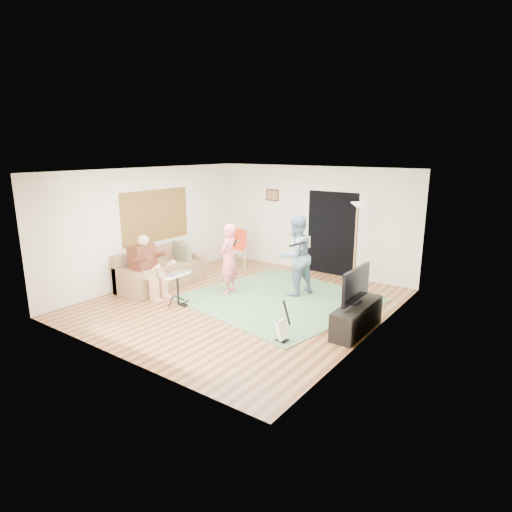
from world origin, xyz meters
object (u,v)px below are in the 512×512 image
at_px(dining_chair, 236,255).
at_px(drum_kit, 178,291).
at_px(guitar_spare, 282,330).
at_px(torchiere_lamp, 356,230).
at_px(singer, 228,259).
at_px(television, 356,285).
at_px(tv_cabinet, 357,318).
at_px(guitarist, 296,256).
at_px(sofa, 159,273).

bearing_deg(dining_chair, drum_kit, -61.99).
xyz_separation_m(guitar_spare, torchiere_lamp, (-0.20, 3.34, 1.14)).
height_order(singer, guitar_spare, singer).
xyz_separation_m(singer, television, (3.07, -0.26, 0.07)).
bearing_deg(singer, television, 69.54).
distance_m(guitar_spare, tv_cabinet, 1.39).
relative_size(singer, television, 1.53).
bearing_deg(guitarist, torchiere_lamp, 162.29).
bearing_deg(drum_kit, tv_cabinet, 14.40).
distance_m(singer, guitarist, 1.47).
bearing_deg(torchiere_lamp, sofa, -146.84).
bearing_deg(torchiere_lamp, television, -66.32).
xyz_separation_m(sofa, dining_chair, (0.54, 2.18, 0.09)).
xyz_separation_m(sofa, drum_kit, (1.29, -0.65, 0.01)).
xyz_separation_m(torchiere_lamp, tv_cabinet, (1.02, -2.22, -1.10)).
xyz_separation_m(sofa, torchiere_lamp, (3.77, 2.47, 1.07)).
height_order(drum_kit, singer, singer).
bearing_deg(sofa, tv_cabinet, 2.97).
relative_size(drum_kit, dining_chair, 0.65).
xyz_separation_m(torchiere_lamp, dining_chair, (-3.23, -0.28, -0.98)).
distance_m(sofa, tv_cabinet, 4.80).
distance_m(drum_kit, tv_cabinet, 3.61).
xyz_separation_m(dining_chair, television, (4.20, -1.94, 0.48)).
distance_m(dining_chair, television, 4.65).
bearing_deg(dining_chair, sofa, -90.79).
height_order(singer, torchiere_lamp, torchiere_lamp).
bearing_deg(drum_kit, sofa, 153.33).
relative_size(sofa, tv_cabinet, 1.51).
relative_size(singer, guitarist, 0.89).
relative_size(torchiere_lamp, dining_chair, 1.88).
bearing_deg(guitar_spare, torchiere_lamp, 93.40).
xyz_separation_m(sofa, tv_cabinet, (4.79, 0.25, -0.03)).
bearing_deg(dining_chair, torchiere_lamp, 18.12).
distance_m(singer, torchiere_lamp, 2.92).
height_order(sofa, dining_chair, dining_chair).
xyz_separation_m(drum_kit, tv_cabinet, (3.50, 0.90, -0.05)).
height_order(guitarist, guitar_spare, guitarist).
bearing_deg(guitarist, dining_chair, -92.32).
relative_size(drum_kit, guitarist, 0.39).
relative_size(guitar_spare, television, 0.73).
height_order(drum_kit, tv_cabinet, drum_kit).
height_order(sofa, tv_cabinet, sofa).
height_order(guitarist, torchiere_lamp, torchiere_lamp).
bearing_deg(drum_kit, guitarist, 50.07).
xyz_separation_m(guitarist, guitar_spare, (1.05, -2.16, -0.67)).
distance_m(singer, dining_chair, 2.06).
xyz_separation_m(tv_cabinet, television, (-0.05, -0.00, 0.60)).
bearing_deg(drum_kit, singer, 71.80).
bearing_deg(drum_kit, television, 14.60).
height_order(guitarist, dining_chair, guitarist).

